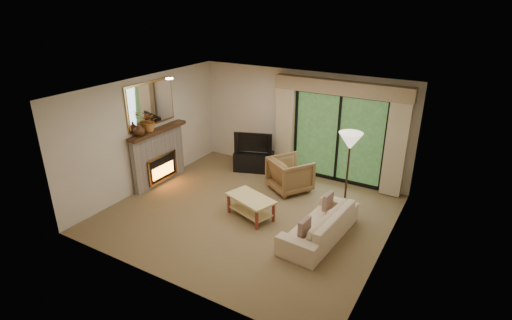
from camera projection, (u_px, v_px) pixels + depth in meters
The scene contains 22 objects.
floor at pixel (249, 213), 8.38m from camera, with size 5.50×5.50×0.00m, color brown.
ceiling at pixel (248, 91), 7.38m from camera, with size 5.50×5.50×0.00m, color white.
wall_back at pixel (301, 123), 9.87m from camera, with size 5.00×5.00×0.00m, color beige.
wall_front at pixel (160, 210), 5.89m from camera, with size 5.00×5.00×0.00m, color beige.
wall_left at pixel (146, 133), 9.16m from camera, with size 5.00×5.00×0.00m, color beige.
wall_right at pixel (390, 187), 6.59m from camera, with size 5.00×5.00×0.00m, color beige.
fireplace at pixel (159, 156), 9.50m from camera, with size 0.24×1.70×1.37m, color slate, non-canonical shape.
mirror at pixel (151, 104), 9.05m from camera, with size 0.07×1.45×1.02m, color #B48645, non-canonical shape.
sliding_door at pixel (338, 138), 9.44m from camera, with size 2.26×0.10×2.16m, color black, non-canonical shape.
curtain_left at pixel (285, 126), 9.94m from camera, with size 0.45×0.18×2.35m, color tan.
curtain_right at pixel (396, 146), 8.68m from camera, with size 0.45×0.18×2.35m, color tan.
cornice at pixel (341, 88), 8.90m from camera, with size 3.20×0.24×0.32m, color #947856.
media_console at pixel (254, 161), 10.32m from camera, with size 1.00×0.45×0.50m, color black.
tv at pixel (254, 142), 10.11m from camera, with size 0.97×0.13×0.56m, color black.
armchair at pixel (290, 174), 9.23m from camera, with size 0.85×0.87×0.79m, color brown.
sofa at pixel (320, 224), 7.44m from camera, with size 1.97×0.77×0.57m, color tan.
pillow_near at pixel (304, 228), 6.95m from camera, with size 0.09×0.34×0.34m, color #4C251F.
pillow_far at pixel (328, 201), 7.85m from camera, with size 0.09×0.34×0.34m, color #4C251F.
coffee_table at pixel (251, 207), 8.15m from camera, with size 1.00×0.55×0.45m, color #D5BC77, non-canonical shape.
floor_lamp at pixel (347, 174), 8.07m from camera, with size 0.47×0.47×1.76m, color beige, non-canonical shape.
vase at pixel (139, 129), 8.75m from camera, with size 0.27×0.27×0.28m, color #372010.
branches at pixel (149, 121), 8.98m from camera, with size 0.42×0.36×0.47m, color #A6672B.
Camera 1 is at (3.82, -6.23, 4.25)m, focal length 28.00 mm.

